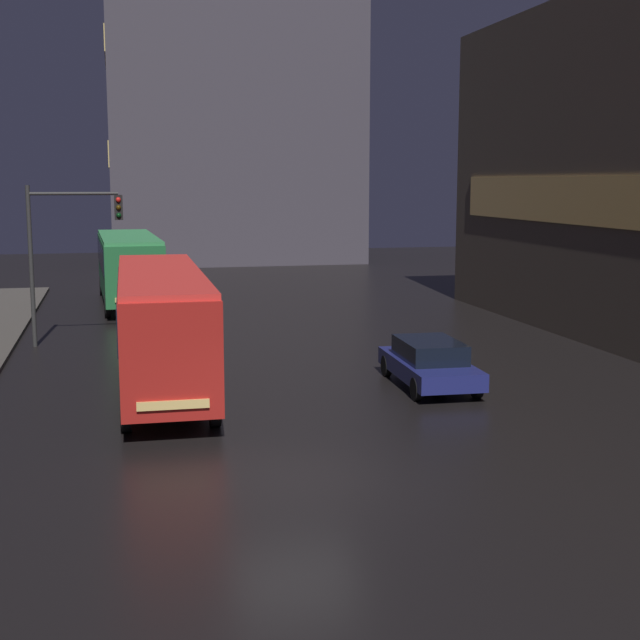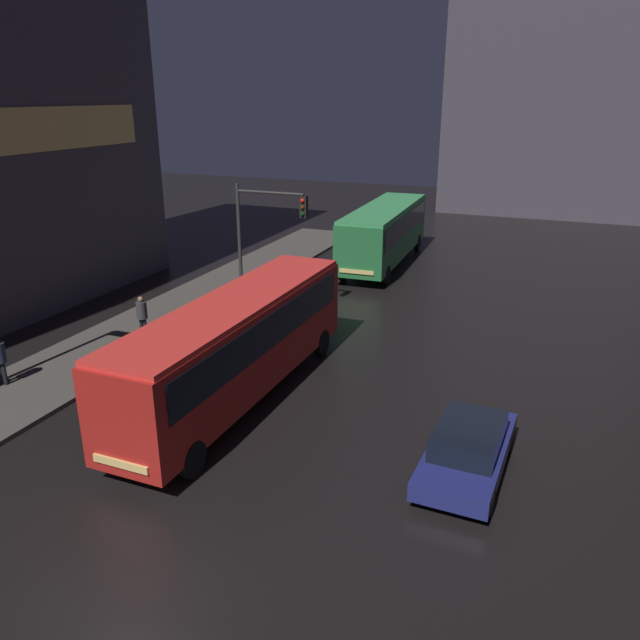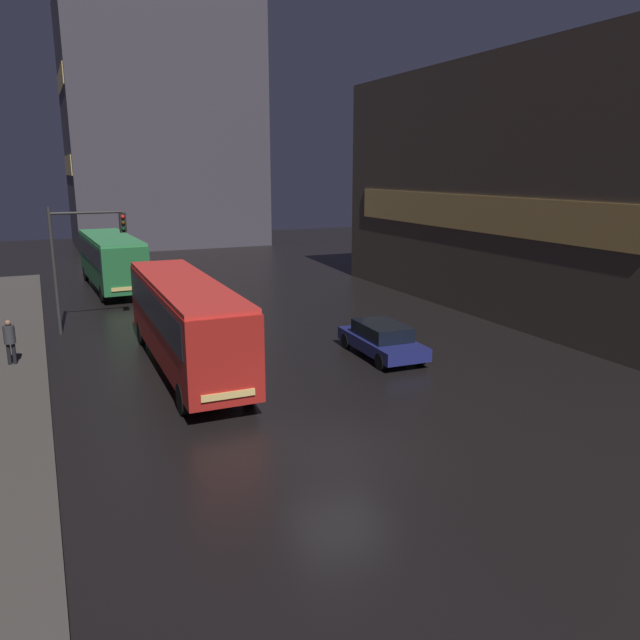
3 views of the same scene
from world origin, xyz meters
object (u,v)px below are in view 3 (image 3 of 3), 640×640
Objects in this scene: bus_far at (111,256)px; traffic_light_main at (80,247)px; car_taxi at (382,339)px; pedestrian_mid at (10,338)px; bus_near at (185,316)px.

bus_far is 11.02m from traffic_light_main.
pedestrian_mid reaches higher than car_taxi.
bus_near is 1.05× the size of bus_far.
traffic_light_main is (3.06, 4.74, 2.74)m from pedestrian_mid.
pedestrian_mid is (-13.63, 4.45, 0.49)m from car_taxi.
bus_near is at bearing -135.58° from pedestrian_mid.
pedestrian_mid is at bearing 68.28° from bus_far.
bus_near is 18.31m from bus_far.
traffic_light_main is (-2.36, -10.60, 1.87)m from bus_far.
bus_far is at bearing 77.45° from traffic_light_main.
car_taxi is 14.35m from pedestrian_mid.
car_taxi is 2.66× the size of pedestrian_mid.
traffic_light_main reaches higher than bus_near.
bus_far is at bearing -87.46° from bus_near.
bus_far is 2.39× the size of car_taxi.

